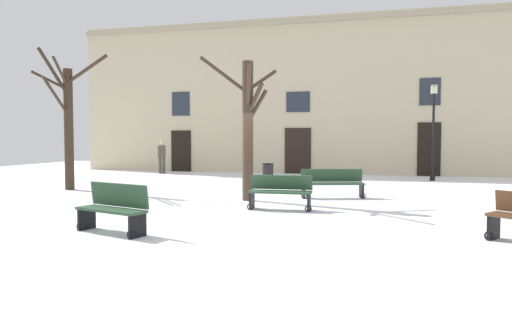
{
  "coord_description": "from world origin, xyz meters",
  "views": [
    {
      "loc": [
        3.62,
        -12.25,
        1.8
      ],
      "look_at": [
        0.0,
        2.11,
        1.08
      ],
      "focal_mm": 31.85,
      "sensor_mm": 36.0,
      "label": 1
    }
  ],
  "objects_px": {
    "tree_center": "(68,120)",
    "bench_facing_shops": "(113,208)",
    "litter_bin": "(268,174)",
    "bench_back_to_back_left": "(280,192)",
    "tree_right_of_center": "(248,124)",
    "streetlamp": "(433,122)",
    "person_by_shop_door": "(162,155)",
    "bench_near_center_tree": "(332,183)"
  },
  "relations": [
    {
      "from": "bench_facing_shops",
      "to": "tree_right_of_center",
      "type": "bearing_deg",
      "value": 92.69
    },
    {
      "from": "tree_center",
      "to": "litter_bin",
      "type": "xyz_separation_m",
      "value": [
        6.29,
        3.51,
        -2.0
      ]
    },
    {
      "from": "litter_bin",
      "to": "bench_near_center_tree",
      "type": "bearing_deg",
      "value": -51.05
    },
    {
      "from": "tree_center",
      "to": "streetlamp",
      "type": "height_order",
      "value": "tree_center"
    },
    {
      "from": "tree_center",
      "to": "bench_back_to_back_left",
      "type": "relative_size",
      "value": 2.97
    },
    {
      "from": "tree_right_of_center",
      "to": "bench_back_to_back_left",
      "type": "xyz_separation_m",
      "value": [
        1.22,
        -1.39,
        -1.75
      ]
    },
    {
      "from": "tree_right_of_center",
      "to": "tree_center",
      "type": "distance_m",
      "value": 6.82
    },
    {
      "from": "bench_near_center_tree",
      "to": "bench_back_to_back_left",
      "type": "xyz_separation_m",
      "value": [
        -1.08,
        -2.59,
        -0.01
      ]
    },
    {
      "from": "tree_right_of_center",
      "to": "litter_bin",
      "type": "bearing_deg",
      "value": 95.51
    },
    {
      "from": "litter_bin",
      "to": "bench_back_to_back_left",
      "type": "height_order",
      "value": "bench_back_to_back_left"
    },
    {
      "from": "person_by_shop_door",
      "to": "tree_right_of_center",
      "type": "bearing_deg",
      "value": 104.34
    },
    {
      "from": "bench_near_center_tree",
      "to": "tree_center",
      "type": "bearing_deg",
      "value": 164.89
    },
    {
      "from": "tree_center",
      "to": "bench_back_to_back_left",
      "type": "distance_m",
      "value": 8.56
    },
    {
      "from": "streetlamp",
      "to": "bench_back_to_back_left",
      "type": "relative_size",
      "value": 2.52
    },
    {
      "from": "bench_back_to_back_left",
      "to": "tree_center",
      "type": "bearing_deg",
      "value": 160.85
    },
    {
      "from": "streetlamp",
      "to": "person_by_shop_door",
      "type": "height_order",
      "value": "streetlamp"
    },
    {
      "from": "streetlamp",
      "to": "person_by_shop_door",
      "type": "distance_m",
      "value": 12.92
    },
    {
      "from": "litter_bin",
      "to": "bench_back_to_back_left",
      "type": "relative_size",
      "value": 0.5
    },
    {
      "from": "litter_bin",
      "to": "bench_back_to_back_left",
      "type": "xyz_separation_m",
      "value": [
        1.67,
        -5.99,
        0.03
      ]
    },
    {
      "from": "litter_bin",
      "to": "person_by_shop_door",
      "type": "bearing_deg",
      "value": 148.34
    },
    {
      "from": "person_by_shop_door",
      "to": "litter_bin",
      "type": "bearing_deg",
      "value": 124.0
    },
    {
      "from": "bench_back_to_back_left",
      "to": "bench_facing_shops",
      "type": "bearing_deg",
      "value": -127.46
    },
    {
      "from": "streetlamp",
      "to": "person_by_shop_door",
      "type": "bearing_deg",
      "value": 176.76
    },
    {
      "from": "streetlamp",
      "to": "bench_back_to_back_left",
      "type": "height_order",
      "value": "streetlamp"
    },
    {
      "from": "tree_right_of_center",
      "to": "litter_bin",
      "type": "distance_m",
      "value": 4.95
    },
    {
      "from": "bench_near_center_tree",
      "to": "person_by_shop_door",
      "type": "distance_m",
      "value": 11.73
    },
    {
      "from": "tree_center",
      "to": "bench_back_to_back_left",
      "type": "bearing_deg",
      "value": -17.3
    },
    {
      "from": "tree_right_of_center",
      "to": "streetlamp",
      "type": "distance_m",
      "value": 9.84
    },
    {
      "from": "tree_center",
      "to": "bench_facing_shops",
      "type": "height_order",
      "value": "tree_center"
    },
    {
      "from": "streetlamp",
      "to": "bench_facing_shops",
      "type": "relative_size",
      "value": 2.55
    },
    {
      "from": "bench_back_to_back_left",
      "to": "person_by_shop_door",
      "type": "bearing_deg",
      "value": 127.22
    },
    {
      "from": "bench_near_center_tree",
      "to": "person_by_shop_door",
      "type": "relative_size",
      "value": 1.15
    },
    {
      "from": "bench_facing_shops",
      "to": "tree_center",
      "type": "bearing_deg",
      "value": 149.6
    },
    {
      "from": "bench_facing_shops",
      "to": "litter_bin",
      "type": "bearing_deg",
      "value": 102.37
    },
    {
      "from": "bench_near_center_tree",
      "to": "bench_back_to_back_left",
      "type": "height_order",
      "value": "bench_near_center_tree"
    },
    {
      "from": "bench_back_to_back_left",
      "to": "person_by_shop_door",
      "type": "height_order",
      "value": "person_by_shop_door"
    },
    {
      "from": "bench_back_to_back_left",
      "to": "litter_bin",
      "type": "bearing_deg",
      "value": 103.72
    },
    {
      "from": "tree_center",
      "to": "litter_bin",
      "type": "distance_m",
      "value": 7.47
    },
    {
      "from": "bench_facing_shops",
      "to": "bench_back_to_back_left",
      "type": "distance_m",
      "value": 4.35
    },
    {
      "from": "bench_near_center_tree",
      "to": "bench_back_to_back_left",
      "type": "distance_m",
      "value": 2.8
    },
    {
      "from": "bench_facing_shops",
      "to": "person_by_shop_door",
      "type": "relative_size",
      "value": 0.95
    },
    {
      "from": "streetlamp",
      "to": "bench_back_to_back_left",
      "type": "bearing_deg",
      "value": -117.27
    }
  ]
}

